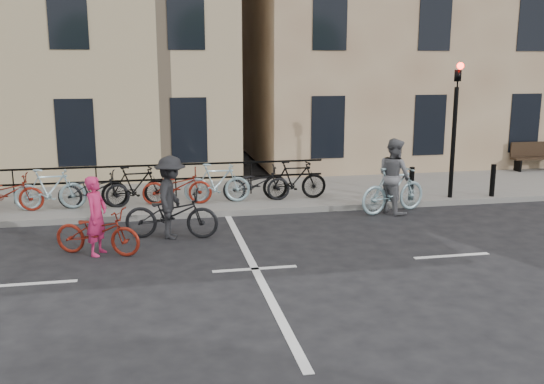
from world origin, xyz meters
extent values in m
plane|color=black|center=(0.00, 0.00, 0.00)|extent=(120.00, 120.00, 0.00)
cube|color=slate|center=(-4.00, 6.00, 0.07)|extent=(46.00, 4.00, 0.15)
cube|color=#987B5C|center=(9.00, 13.00, 6.15)|extent=(14.00, 10.00, 12.00)
cylinder|color=black|center=(6.20, 4.35, 1.65)|extent=(0.12, 0.12, 3.00)
imported|color=black|center=(6.20, 4.35, 3.60)|extent=(0.15, 0.18, 0.90)
sphere|color=#FF0C05|center=(6.20, 4.23, 3.70)|extent=(0.18, 0.18, 0.18)
cylinder|color=black|center=(5.00, 4.25, 0.60)|extent=(0.14, 0.14, 0.90)
cylinder|color=black|center=(7.40, 4.25, 0.60)|extent=(0.14, 0.14, 0.90)
cube|color=black|center=(10.40, 7.65, 0.35)|extent=(0.06, 0.38, 0.40)
cube|color=black|center=(11.00, 7.65, 0.58)|extent=(1.60, 0.40, 0.06)
cube|color=black|center=(11.00, 7.83, 0.87)|extent=(1.60, 0.06, 0.50)
cube|color=black|center=(-2.77, 5.90, 0.62)|extent=(11.45, 0.04, 0.95)
imported|color=maroon|center=(-5.40, 5.00, 0.62)|extent=(1.80, 0.63, 0.95)
imported|color=#90B2BC|center=(-4.35, 5.00, 0.68)|extent=(1.75, 0.49, 1.05)
imported|color=black|center=(-3.30, 5.00, 0.62)|extent=(1.80, 0.63, 0.95)
imported|color=black|center=(-2.25, 5.00, 0.68)|extent=(1.75, 0.49, 1.05)
imported|color=maroon|center=(-1.20, 5.00, 0.62)|extent=(1.80, 0.63, 0.95)
imported|color=#90B2BC|center=(-0.15, 5.00, 0.68)|extent=(1.75, 0.49, 1.05)
imported|color=black|center=(0.90, 5.00, 0.62)|extent=(1.80, 0.63, 0.95)
imported|color=black|center=(1.95, 5.00, 0.68)|extent=(1.75, 0.49, 1.05)
imported|color=maroon|center=(-2.94, 1.50, 0.47)|extent=(1.90, 1.26, 0.95)
imported|color=#C12258|center=(-2.94, 1.50, 0.80)|extent=(0.58, 0.69, 1.60)
imported|color=#90B2BC|center=(4.22, 3.60, 0.60)|extent=(2.07, 1.14, 1.20)
imported|color=slate|center=(4.22, 3.60, 0.96)|extent=(0.98, 1.11, 1.92)
imported|color=black|center=(-1.44, 2.41, 0.54)|extent=(2.16, 1.14, 1.08)
imported|color=black|center=(-1.44, 2.41, 0.91)|extent=(0.92, 1.30, 1.83)
camera|label=1|loc=(-1.80, -10.64, 3.81)|focal=40.00mm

